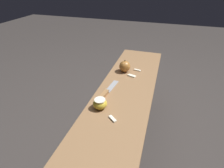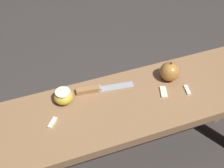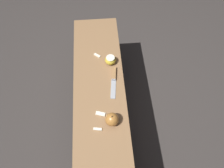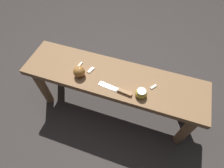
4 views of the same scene
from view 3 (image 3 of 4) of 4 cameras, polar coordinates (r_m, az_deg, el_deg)
name	(u,v)px [view 3 (image 3 of 4)]	position (r m, az deg, el deg)	size (l,w,h in m)	color
ground_plane	(102,118)	(1.86, -2.62, -8.83)	(8.00, 8.00, 0.00)	#383330
wooden_bench	(100,97)	(1.51, -3.19, -3.39)	(1.31, 0.34, 0.48)	olive
knife	(114,78)	(1.46, 0.47, 1.58)	(0.24, 0.06, 0.02)	#9EA0A5
apple_whole	(112,119)	(1.29, -0.02, -9.22)	(0.08, 0.08, 0.09)	#B27233
apple_cut	(110,60)	(1.52, -0.42, 6.31)	(0.08, 0.08, 0.05)	gold
apple_slice_near_knife	(98,129)	(1.31, -3.79, -11.66)	(0.02, 0.05, 0.01)	white
apple_slice_center	(97,55)	(1.58, -3.93, 7.46)	(0.04, 0.05, 0.01)	white
apple_slice_near_bowl	(100,114)	(1.35, -3.17, -7.78)	(0.04, 0.06, 0.01)	white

